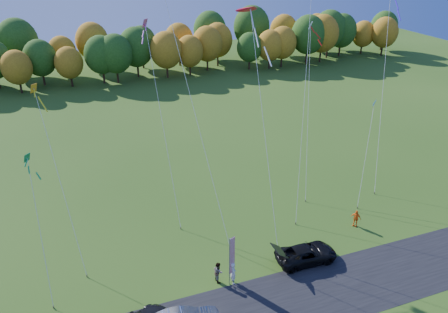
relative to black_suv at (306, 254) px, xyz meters
name	(u,v)px	position (x,y,z in m)	size (l,w,h in m)	color
ground	(251,270)	(-4.51, 0.52, -0.68)	(160.00, 160.00, 0.00)	#294D14
asphalt_strip	(274,306)	(-4.51, -3.48, -0.68)	(90.00, 6.00, 0.01)	black
tree_line	(131,78)	(-4.51, 55.52, -0.68)	(116.00, 12.00, 10.00)	#1E4711
black_suv	(306,254)	(0.00, 0.00, 0.00)	(2.26, 4.90, 1.36)	black
person_tailgate_a	(233,273)	(-6.31, -0.26, 0.22)	(0.66, 0.43, 1.81)	silver
person_tailgate_b	(218,272)	(-7.29, 0.32, 0.14)	(0.80, 0.62, 1.65)	gray
person_east	(356,218)	(6.48, 2.63, 0.12)	(0.94, 0.39, 1.60)	orange
feather_flag	(232,255)	(-6.45, -0.25, 1.88)	(0.52, 0.27, 4.19)	#999999
kite_delta_blue	(185,75)	(-6.91, 8.78, 12.73)	(4.89, 12.17, 27.66)	#4C3F33
kite_parafoil_orange	(308,53)	(5.03, 10.70, 13.06)	(8.45, 12.70, 27.86)	#4C3F33
kite_delta_red	(263,114)	(-1.32, 6.13, 9.71)	(2.26, 9.07, 19.26)	#4C3F33
kite_parafoil_rainbow	(383,89)	(13.96, 10.53, 8.81)	(6.26, 8.58, 19.24)	#4C3F33
kite_diamond_yellow	(60,181)	(-17.26, 7.79, 5.89)	(2.19, 7.88, 13.56)	#4C3F33
kite_diamond_green	(38,221)	(-18.99, 4.65, 4.69)	(1.05, 5.79, 9.89)	#4C3F33
kite_diamond_white	(308,112)	(6.05, 11.34, 7.09)	(3.97, 7.97, 16.00)	#4C3F33
kite_diamond_pink	(162,122)	(-8.35, 11.69, 7.95)	(1.21, 8.62, 17.11)	#4C3F33
kite_diamond_blue_low	(366,155)	(10.00, 6.79, 3.85)	(3.72, 4.29, 9.44)	#4C3F33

